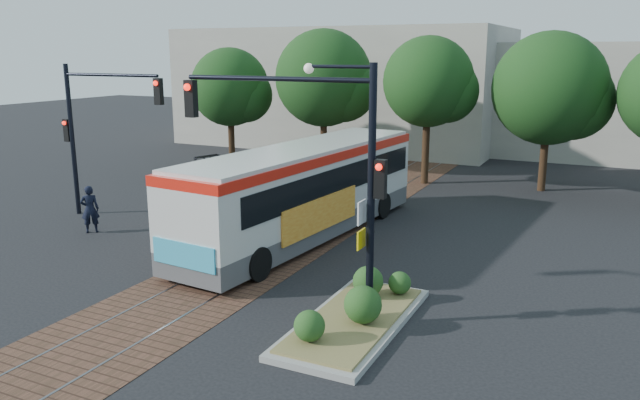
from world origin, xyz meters
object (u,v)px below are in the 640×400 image
(signal_pole_main, at_px, (323,151))
(signal_pole_left, at_px, (92,120))
(parked_car, at_px, (230,171))
(officer, at_px, (90,209))
(city_bus, at_px, (305,187))
(traffic_island, at_px, (357,311))

(signal_pole_main, bearing_deg, signal_pole_left, 158.55)
(signal_pole_main, distance_m, parked_car, 17.13)
(signal_pole_main, bearing_deg, officer, 164.57)
(officer, distance_m, parked_car, 9.55)
(parked_car, bearing_deg, signal_pole_left, -168.47)
(city_bus, bearing_deg, parked_car, 144.53)
(city_bus, distance_m, officer, 7.92)
(officer, bearing_deg, parked_car, -131.46)
(city_bus, distance_m, parked_car, 10.20)
(city_bus, xyz_separation_m, traffic_island, (4.45, -5.97, -1.48))
(signal_pole_left, bearing_deg, officer, -52.01)
(signal_pole_left, xyz_separation_m, parked_car, (1.09, 7.72, -3.25))
(signal_pole_left, bearing_deg, city_bus, 7.02)
(signal_pole_main, bearing_deg, city_bus, 120.71)
(officer, bearing_deg, signal_pole_left, -95.44)
(city_bus, xyz_separation_m, officer, (-7.32, -2.90, -0.94))
(traffic_island, bearing_deg, signal_pole_left, 159.64)
(signal_pole_main, xyz_separation_m, parked_car, (-11.14, 12.52, -3.54))
(signal_pole_left, relative_size, parked_car, 1.41)
(city_bus, height_order, officer, city_bus)
(signal_pole_main, height_order, parked_car, signal_pole_main)
(officer, relative_size, parked_car, 0.41)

